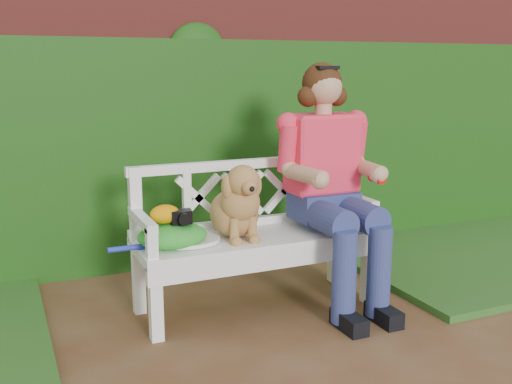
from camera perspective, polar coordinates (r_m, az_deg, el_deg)
name	(u,v)px	position (r m, az deg, el deg)	size (l,w,h in m)	color
ground	(276,352)	(3.33, 1.89, -15.00)	(60.00, 60.00, 0.00)	#542D15
brick_wall	(172,119)	(4.77, -7.99, 6.91)	(10.00, 0.30, 2.20)	maroon
ivy_hedge	(181,154)	(4.59, -7.15, 3.59)	(10.00, 0.18, 1.70)	#1A4C0E
grass_right	(490,248)	(5.35, 21.37, -5.01)	(2.60, 2.00, 0.05)	#1A4614
garden_bench	(256,271)	(3.81, 0.00, -7.53)	(1.58, 0.60, 0.48)	white
seated_woman	(326,181)	(3.86, 6.67, 1.05)	(0.66, 0.88, 1.57)	red
dog	(236,200)	(3.61, -1.92, -0.75)	(0.32, 0.43, 0.47)	#AF7B4C
tennis_racket	(185,241)	(3.56, -6.81, -4.68)	(0.70, 0.29, 0.03)	silver
green_bag	(173,235)	(3.50, -7.95, -4.07)	(0.41, 0.31, 0.14)	#2B6625
camera_item	(181,217)	(3.47, -7.13, -2.33)	(0.12, 0.09, 0.08)	black
baseball_glove	(165,214)	(3.47, -8.68, -2.10)	(0.17, 0.13, 0.11)	#CF8604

